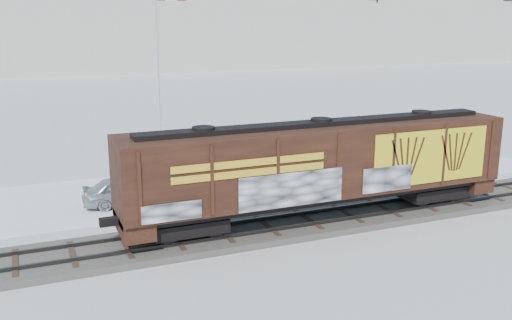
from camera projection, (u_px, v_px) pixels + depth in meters
name	position (u px, v px, depth m)	size (l,w,h in m)	color
ground	(267.00, 232.00, 24.50)	(500.00, 500.00, 0.00)	white
rail_track	(267.00, 229.00, 24.46)	(50.00, 3.40, 0.43)	#59544C
parking_strip	(212.00, 186.00, 31.22)	(40.00, 8.00, 0.03)	white
hopper_railcar	(320.00, 163.00, 24.75)	(17.51, 3.06, 4.24)	black
flagpole	(161.00, 97.00, 35.97)	(2.30, 0.90, 11.19)	silver
car_silver	(127.00, 190.00, 27.87)	(1.69, 4.20, 1.43)	#B2B5BA
car_white	(233.00, 175.00, 30.13)	(1.80, 5.16, 1.70)	white
car_dark	(404.00, 162.00, 33.60)	(1.84, 4.53, 1.31)	#22252A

